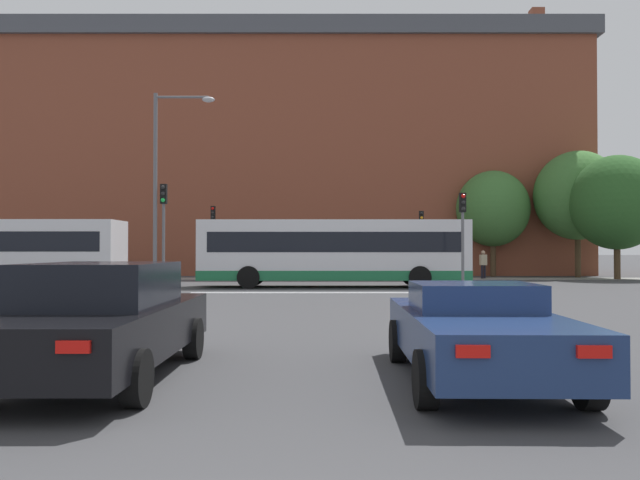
# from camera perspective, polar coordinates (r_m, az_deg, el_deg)

# --- Properties ---
(stop_line_strip) EXTENTS (9.79, 0.30, 0.01)m
(stop_line_strip) POSITION_cam_1_polar(r_m,az_deg,el_deg) (24.90, -0.81, -4.84)
(stop_line_strip) COLOR silver
(stop_line_strip) RESTS_ON ground_plane
(far_pavement) EXTENTS (70.88, 2.50, 0.01)m
(far_pavement) POSITION_cam_1_polar(r_m,az_deg,el_deg) (36.94, -0.61, -3.55)
(far_pavement) COLOR gray
(far_pavement) RESTS_ON ground_plane
(brick_civic_building) EXTENTS (42.72, 14.29, 18.88)m
(brick_civic_building) POSITION_cam_1_polar(r_m,az_deg,el_deg) (48.18, -3.46, 7.34)
(brick_civic_building) COLOR brown
(brick_civic_building) RESTS_ON ground_plane
(car_saloon_left) EXTENTS (2.00, 4.92, 1.54)m
(car_saloon_left) POSITION_cam_1_polar(r_m,az_deg,el_deg) (8.82, -19.44, -6.94)
(car_saloon_left) COLOR black
(car_saloon_left) RESTS_ON ground_plane
(car_roadster_right) EXTENTS (2.03, 4.64, 1.28)m
(car_roadster_right) POSITION_cam_1_polar(r_m,az_deg,el_deg) (8.46, 13.86, -8.04)
(car_roadster_right) COLOR navy
(car_roadster_right) RESTS_ON ground_plane
(bus_crossing_lead) EXTENTS (12.21, 2.72, 3.06)m
(bus_crossing_lead) POSITION_cam_1_polar(r_m,az_deg,el_deg) (28.68, 1.04, -1.05)
(bus_crossing_lead) COLOR silver
(bus_crossing_lead) RESTS_ON ground_plane
(traffic_light_far_left) EXTENTS (0.26, 0.31, 4.28)m
(traffic_light_far_left) POSITION_cam_1_polar(r_m,az_deg,el_deg) (37.08, -9.97, 0.91)
(traffic_light_far_left) COLOR slate
(traffic_light_far_left) RESTS_ON ground_plane
(traffic_light_far_right) EXTENTS (0.26, 0.31, 3.97)m
(traffic_light_far_right) POSITION_cam_1_polar(r_m,az_deg,el_deg) (36.56, 9.05, 0.63)
(traffic_light_far_right) COLOR slate
(traffic_light_far_right) RESTS_ON ground_plane
(traffic_light_near_left) EXTENTS (0.26, 0.31, 4.36)m
(traffic_light_near_left) POSITION_cam_1_polar(r_m,az_deg,el_deg) (25.83, -14.33, 1.81)
(traffic_light_near_left) COLOR slate
(traffic_light_near_left) RESTS_ON ground_plane
(traffic_light_near_right) EXTENTS (0.26, 0.31, 4.06)m
(traffic_light_near_right) POSITION_cam_1_polar(r_m,az_deg,el_deg) (26.22, 12.72, 1.35)
(traffic_light_near_right) COLOR slate
(traffic_light_near_right) RESTS_ON ground_plane
(street_lamp_junction) EXTENTS (2.45, 0.36, 7.99)m
(street_lamp_junction) POSITION_cam_1_polar(r_m,az_deg,el_deg) (25.80, -14.17, 6.12)
(street_lamp_junction) COLOR slate
(street_lamp_junction) RESTS_ON ground_plane
(pedestrian_waiting) EXTENTS (0.43, 0.44, 1.73)m
(pedestrian_waiting) POSITION_cam_1_polar(r_m,az_deg,el_deg) (37.12, 9.47, -1.96)
(pedestrian_waiting) COLOR black
(pedestrian_waiting) RESTS_ON ground_plane
(pedestrian_walking_east) EXTENTS (0.44, 0.31, 1.67)m
(pedestrian_walking_east) POSITION_cam_1_polar(r_m,az_deg,el_deg) (38.26, 14.50, -1.98)
(pedestrian_walking_east) COLOR black
(pedestrian_walking_east) RESTS_ON ground_plane
(tree_by_building) EXTENTS (5.24, 5.24, 7.22)m
(tree_by_building) POSITION_cam_1_polar(r_m,az_deg,el_deg) (40.17, 25.29, 3.11)
(tree_by_building) COLOR #4C3823
(tree_by_building) RESTS_ON ground_plane
(tree_kerbside) EXTENTS (5.30, 5.30, 7.90)m
(tree_kerbside) POSITION_cam_1_polar(r_m,az_deg,el_deg) (42.20, 22.27, 3.78)
(tree_kerbside) COLOR #4C3823
(tree_kerbside) RESTS_ON ground_plane
(tree_distant) EXTENTS (4.66, 4.66, 6.82)m
(tree_distant) POSITION_cam_1_polar(r_m,az_deg,el_deg) (41.72, 15.32, 2.77)
(tree_distant) COLOR #4C3823
(tree_distant) RESTS_ON ground_plane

